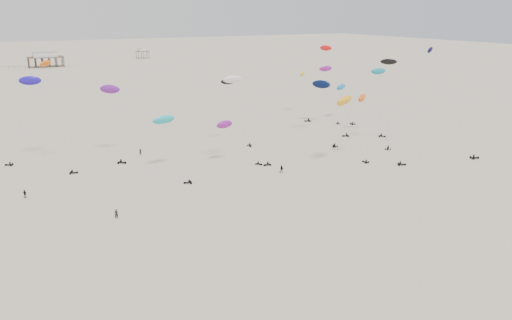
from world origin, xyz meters
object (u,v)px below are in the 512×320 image
pavilion_main (46,60)px  rig_9 (239,96)px  rig_0 (230,130)px  spectator_0 (117,218)px  pavilion_small (143,54)px  rig_4 (379,85)px

pavilion_main → rig_9: 242.81m
rig_0 → spectator_0: (-31.22, -20.58, -7.68)m
rig_9 → spectator_0: 41.13m
pavilion_small → rig_9: rig_9 is taller
rig_4 → spectator_0: bearing=-5.8°
rig_0 → rig_9: (1.66, -1.64, 8.17)m
spectator_0 → rig_0: bearing=-137.1°
pavilion_small → rig_4: rig_4 is taller
rig_4 → rig_9: size_ratio=0.92×
rig_0 → rig_4: bearing=159.6°
rig_0 → rig_9: size_ratio=0.54×
rig_9 → spectator_0: size_ratio=10.61×
rig_0 → pavilion_small: bearing=-128.1°
pavilion_small → rig_9: 277.49m
pavilion_main → spectator_0: bearing=-93.6°
rig_4 → spectator_0: (-79.74, -25.80, -14.25)m
rig_0 → pavilion_main: bearing=-113.1°
pavilion_small → rig_0: size_ratio=0.80×
pavilion_main → rig_9: (16.39, -241.98, 11.63)m
pavilion_main → spectator_0: size_ratio=10.72×
rig_4 → pavilion_main: bearing=-98.7°
rig_0 → rig_9: 8.50m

